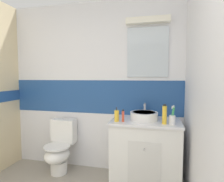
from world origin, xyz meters
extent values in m
cube|color=white|center=(0.00, 2.45, 0.42)|extent=(3.20, 0.10, 0.85)
cube|color=#234C8C|center=(0.00, 2.45, 1.10)|extent=(3.20, 0.10, 0.50)
cube|color=white|center=(0.00, 2.45, 1.93)|extent=(3.20, 0.10, 1.15)
cube|color=silver|center=(0.80, 2.39, 1.74)|extent=(0.56, 0.02, 0.68)
cube|color=white|center=(0.80, 2.35, 2.16)|extent=(0.59, 0.10, 0.08)
cube|color=white|center=(1.35, 1.20, 1.25)|extent=(0.10, 3.48, 2.50)
cube|color=white|center=(0.80, 2.13, 0.41)|extent=(0.84, 0.54, 0.82)
cube|color=white|center=(0.80, 2.12, 0.83)|extent=(0.86, 0.56, 0.03)
cube|color=silver|center=(0.80, 1.85, 0.37)|extent=(0.38, 0.01, 0.57)
cylinder|color=silver|center=(0.80, 1.84, 0.57)|extent=(0.02, 0.02, 0.03)
cylinder|color=white|center=(0.77, 2.14, 0.90)|extent=(0.35, 0.35, 0.10)
cylinder|color=#B3B3B8|center=(0.77, 2.14, 0.94)|extent=(0.29, 0.29, 0.01)
cylinder|color=silver|center=(0.77, 2.34, 0.94)|extent=(0.03, 0.03, 0.19)
cylinder|color=silver|center=(0.77, 2.25, 1.04)|extent=(0.02, 0.16, 0.02)
cylinder|color=white|center=(-0.44, 2.12, 0.09)|extent=(0.24, 0.24, 0.18)
ellipsoid|color=white|center=(-0.44, 2.08, 0.29)|extent=(0.34, 0.42, 0.22)
cylinder|color=white|center=(-0.44, 2.08, 0.41)|extent=(0.37, 0.37, 0.02)
cube|color=white|center=(-0.44, 2.29, 0.58)|extent=(0.36, 0.17, 0.36)
cylinder|color=silver|center=(-0.44, 2.29, 0.77)|extent=(0.04, 0.04, 0.02)
cylinder|color=white|center=(1.11, 1.98, 0.90)|extent=(0.07, 0.07, 0.10)
cylinder|color=#3FB259|center=(1.10, 1.96, 0.97)|extent=(0.03, 0.04, 0.17)
cube|color=white|center=(1.10, 1.96, 1.05)|extent=(0.02, 0.02, 0.03)
cylinder|color=#3FB259|center=(1.12, 1.97, 0.97)|extent=(0.03, 0.04, 0.18)
cube|color=white|center=(1.12, 1.97, 1.06)|extent=(0.02, 0.02, 0.03)
cylinder|color=yellow|center=(0.45, 1.97, 0.92)|extent=(0.06, 0.06, 0.14)
cylinder|color=#262626|center=(0.45, 1.97, 1.01)|extent=(0.01, 0.01, 0.04)
cylinder|color=#262626|center=(0.45, 1.96, 1.02)|extent=(0.01, 0.02, 0.01)
cylinder|color=yellow|center=(1.02, 1.97, 0.96)|extent=(0.05, 0.05, 0.21)
cylinder|color=black|center=(1.02, 1.97, 1.07)|extent=(0.04, 0.04, 0.02)
cylinder|color=#D84C33|center=(0.53, 1.97, 0.92)|extent=(0.03, 0.03, 0.13)
cylinder|color=black|center=(0.53, 1.97, 0.99)|extent=(0.02, 0.02, 0.02)
camera|label=1|loc=(0.90, -0.23, 1.40)|focal=29.52mm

